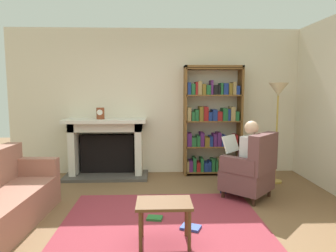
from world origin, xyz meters
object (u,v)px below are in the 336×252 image
(bookshelf, at_px, (212,123))
(mantel_clock, at_px, (100,113))
(fireplace, at_px, (107,145))
(armchair_reading, at_px, (251,170))
(side_table, at_px, (165,209))
(seated_reader, at_px, (244,155))
(floor_lamp, at_px, (278,98))

(bookshelf, bearing_deg, mantel_clock, -176.19)
(fireplace, bearing_deg, armchair_reading, -29.40)
(fireplace, relative_size, mantel_clock, 7.36)
(fireplace, distance_m, side_table, 2.77)
(mantel_clock, relative_size, seated_reader, 0.18)
(mantel_clock, height_order, seated_reader, mantel_clock)
(fireplace, xyz_separation_m, bookshelf, (1.95, 0.03, 0.40))
(fireplace, height_order, floor_lamp, floor_lamp)
(fireplace, xyz_separation_m, seated_reader, (2.20, -1.20, 0.06))
(seated_reader, distance_m, side_table, 1.85)
(bookshelf, height_order, floor_lamp, bookshelf)
(fireplace, distance_m, bookshelf, 1.99)
(mantel_clock, xyz_separation_m, floor_lamp, (3.02, -0.42, 0.27))
(bookshelf, xyz_separation_m, seated_reader, (0.25, -1.24, -0.34))
(side_table, bearing_deg, armchair_reading, 45.11)
(mantel_clock, relative_size, floor_lamp, 0.12)
(seated_reader, bearing_deg, mantel_clock, -72.47)
(armchair_reading, bearing_deg, side_table, -1.53)
(fireplace, distance_m, floor_lamp, 3.11)
(bookshelf, height_order, side_table, bookshelf)
(mantel_clock, height_order, armchair_reading, mantel_clock)
(seated_reader, bearing_deg, side_table, 2.13)
(bookshelf, relative_size, side_table, 3.60)
(fireplace, height_order, bookshelf, bookshelf)
(seated_reader, bearing_deg, armchair_reading, 90.00)
(seated_reader, distance_m, floor_lamp, 1.30)
(armchair_reading, distance_m, side_table, 1.84)
(armchair_reading, relative_size, side_table, 1.73)
(bookshelf, height_order, armchair_reading, bookshelf)
(armchair_reading, bearing_deg, fireplace, -76.04)
(seated_reader, bearing_deg, fireplace, -75.39)
(fireplace, bearing_deg, bookshelf, 0.99)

